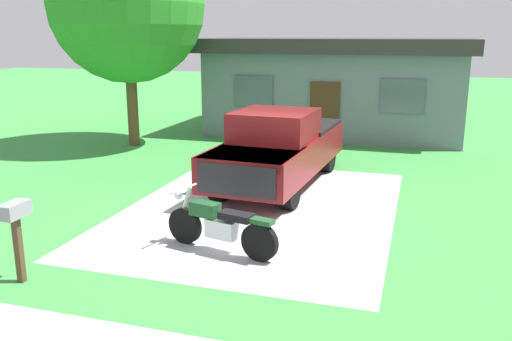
{
  "coord_description": "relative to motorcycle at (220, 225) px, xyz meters",
  "views": [
    {
      "loc": [
        3.15,
        -10.65,
        3.67
      ],
      "look_at": [
        -0.05,
        -0.2,
        0.9
      ],
      "focal_mm": 37.98,
      "sensor_mm": 36.0,
      "label": 1
    }
  ],
  "objects": [
    {
      "name": "neighbor_house",
      "position": [
        0.04,
        12.46,
        1.32
      ],
      "size": [
        9.6,
        5.6,
        3.5
      ],
      "color": "slate",
      "rests_on": "ground"
    },
    {
      "name": "shade_tree",
      "position": [
        -6.07,
        7.85,
        4.1
      ],
      "size": [
        5.01,
        5.01,
        7.09
      ],
      "color": "brown",
      "rests_on": "ground"
    },
    {
      "name": "motorcycle",
      "position": [
        0.0,
        0.0,
        0.0
      ],
      "size": [
        2.18,
        0.87,
        1.09
      ],
      "color": "black",
      "rests_on": "ground"
    },
    {
      "name": "pickup_truck",
      "position": [
        -0.11,
        4.55,
        0.48
      ],
      "size": [
        2.35,
        5.73,
        1.9
      ],
      "color": "black",
      "rests_on": "ground"
    },
    {
      "name": "driveway_pad",
      "position": [
        0.01,
        2.45,
        -0.47
      ],
      "size": [
        5.6,
        7.64,
        0.01
      ],
      "primitive_type": "cube",
      "color": "#B2B2B2",
      "rests_on": "ground"
    },
    {
      "name": "ground_plane",
      "position": [
        0.01,
        2.45,
        -0.47
      ],
      "size": [
        80.0,
        80.0,
        0.0
      ],
      "primitive_type": "plane",
      "color": "#3B9040"
    },
    {
      "name": "mailbox",
      "position": [
        -2.47,
        -2.0,
        0.51
      ],
      "size": [
        0.26,
        0.48,
        1.26
      ],
      "color": "#4C3823",
      "rests_on": "ground"
    }
  ]
}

